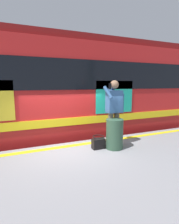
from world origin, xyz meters
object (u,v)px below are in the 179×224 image
Objects in this scene: trash_bin at (115,134)px; train_carriage at (49,89)px; handbag at (98,143)px; passenger at (114,108)px.

train_carriage is at bearing -68.28° from trash_bin.
passenger is at bearing -173.20° from handbag.
passenger is at bearing -112.16° from trash_bin.
train_carriage reaches higher than trash_bin.
passenger reaches higher than handbag.
trash_bin is at bearing 159.32° from handbag.
handbag is at bearing 105.44° from train_carriage.
train_carriage is 13.94× the size of trash_bin.
passenger is 2.26× the size of trash_bin.
train_carriage is 6.16× the size of passenger.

